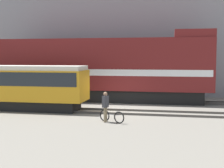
{
  "coord_description": "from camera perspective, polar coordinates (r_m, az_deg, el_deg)",
  "views": [
    {
      "loc": [
        3.73,
        -21.22,
        3.65
      ],
      "look_at": [
        -0.24,
        -0.25,
        1.8
      ],
      "focal_mm": 50.0,
      "sensor_mm": 36.0,
      "label": 1
    }
  ],
  "objects": [
    {
      "name": "bicycle",
      "position": [
        17.49,
        -0.05,
        -5.96
      ],
      "size": [
        1.54,
        0.77,
        0.73
      ],
      "color": "black",
      "rests_on": "ground"
    },
    {
      "name": "ground_plane",
      "position": [
        21.85,
        0.73,
        -4.66
      ],
      "size": [
        120.0,
        120.0,
        0.0
      ],
      "primitive_type": "plane",
      "color": "slate"
    },
    {
      "name": "freight_locomotive",
      "position": [
        25.89,
        -1.71,
        2.81
      ],
      "size": [
        17.87,
        3.04,
        5.73
      ],
      "color": "black",
      "rests_on": "ground"
    },
    {
      "name": "streetcar",
      "position": [
        22.54,
        -16.48,
        -0.09
      ],
      "size": [
        9.33,
        2.54,
        3.06
      ],
      "color": "black",
      "rests_on": "ground"
    },
    {
      "name": "building_backdrop",
      "position": [
        32.7,
        4.17,
        12.23
      ],
      "size": [
        42.31,
        6.0,
        15.6
      ],
      "color": "gray",
      "rests_on": "ground"
    },
    {
      "name": "track_near",
      "position": [
        20.62,
        0.13,
        -5.04
      ],
      "size": [
        60.0,
        1.5,
        0.14
      ],
      "color": "#47423D",
      "rests_on": "ground"
    },
    {
      "name": "person",
      "position": [
        17.45,
        -1.22,
        -3.63
      ],
      "size": [
        0.35,
        0.42,
        1.71
      ],
      "color": "#8C7A5B",
      "rests_on": "ground"
    },
    {
      "name": "track_far",
      "position": [
        25.79,
        2.3,
        -3.03
      ],
      "size": [
        60.0,
        1.51,
        0.14
      ],
      "color": "#47423D",
      "rests_on": "ground"
    }
  ]
}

